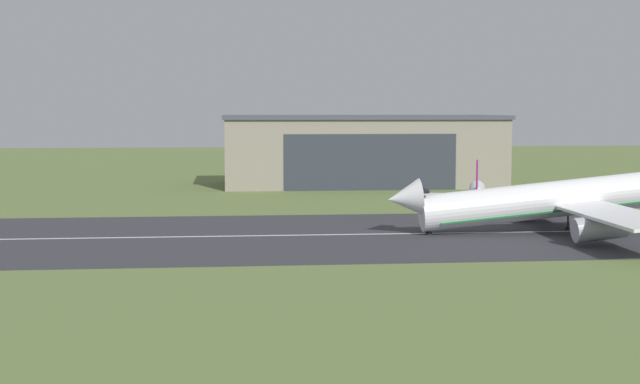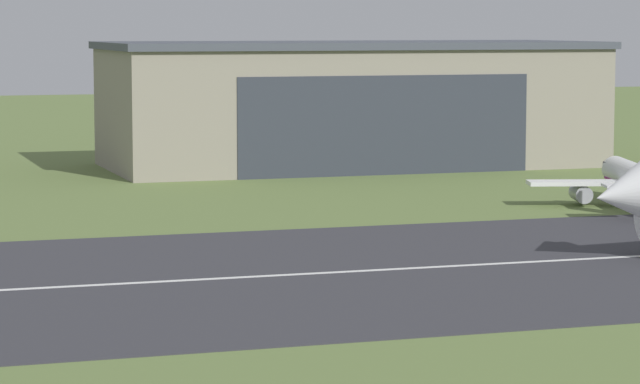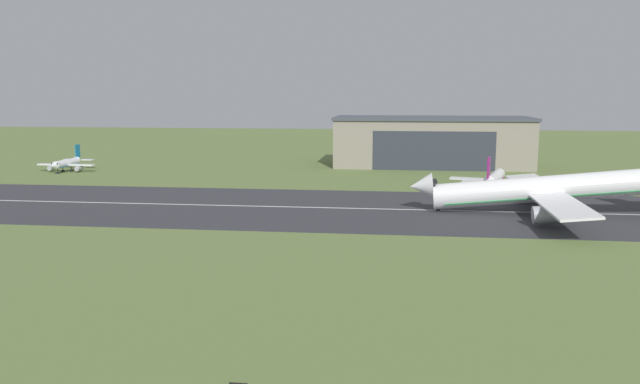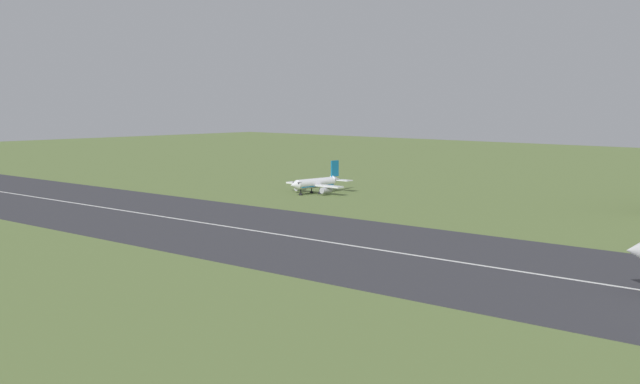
# 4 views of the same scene
# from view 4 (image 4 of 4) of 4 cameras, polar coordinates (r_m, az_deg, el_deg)

# --- Properties ---
(runway_strip) EXTENTS (460.88, 46.47, 0.06)m
(runway_strip) POSITION_cam_4_polar(r_m,az_deg,el_deg) (134.94, 4.08, -3.77)
(runway_strip) COLOR #333338
(runway_strip) RESTS_ON ground_plane
(runway_centreline) EXTENTS (414.79, 0.70, 0.01)m
(runway_centreline) POSITION_cam_4_polar(r_m,az_deg,el_deg) (134.93, 4.08, -3.75)
(runway_centreline) COLOR silver
(runway_centreline) RESTS_ON runway_strip
(airplane_parked_centre) EXTENTS (17.51, 16.80, 7.61)m
(airplane_parked_centre) POSITION_cam_4_polar(r_m,az_deg,el_deg) (213.14, -0.27, 0.56)
(airplane_parked_centre) COLOR white
(airplane_parked_centre) RESTS_ON ground_plane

